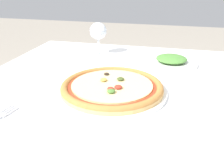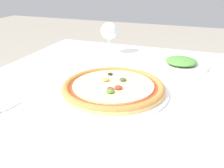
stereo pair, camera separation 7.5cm
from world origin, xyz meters
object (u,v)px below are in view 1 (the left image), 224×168
object	(u,v)px
pizza_plate	(112,88)
wine_glass_far_right	(98,32)
dining_table	(187,111)
side_plate	(171,61)

from	to	relation	value
pizza_plate	wine_glass_far_right	distance (m)	0.42
dining_table	side_plate	world-z (taller)	side_plate
dining_table	wine_glass_far_right	world-z (taller)	wine_glass_far_right
dining_table	pizza_plate	world-z (taller)	pizza_plate
dining_table	pizza_plate	xyz separation A→B (m)	(-0.23, -0.08, 0.09)
wine_glass_far_right	side_plate	world-z (taller)	wine_glass_far_right
dining_table	wine_glass_far_right	bearing A→B (deg)	142.85
pizza_plate	side_plate	size ratio (longest dim) A/B	1.59
wine_glass_far_right	pizza_plate	bearing A→B (deg)	-67.57
pizza_plate	dining_table	bearing A→B (deg)	19.38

